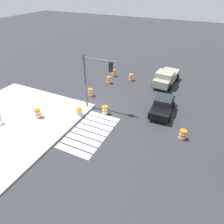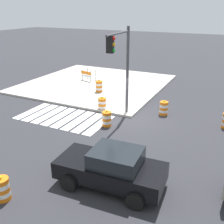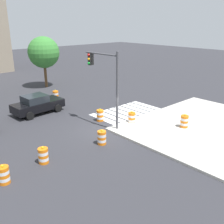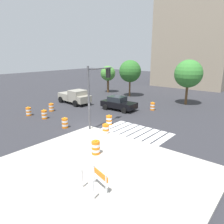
# 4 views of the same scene
# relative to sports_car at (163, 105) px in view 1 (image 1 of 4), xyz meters

# --- Properties ---
(ground_plane) EXTENTS (120.00, 120.00, 0.00)m
(ground_plane) POSITION_rel_sports_car_xyz_m (1.87, -6.71, -0.81)
(ground_plane) COLOR #2D2D33
(sidewalk_corner) EXTENTS (12.00, 12.00, 0.15)m
(sidewalk_corner) POSITION_rel_sports_car_xyz_m (7.87, -12.71, -0.74)
(sidewalk_corner) COLOR #BCB7AD
(sidewalk_corner) RESTS_ON ground
(crosswalk_stripes) EXTENTS (5.85, 3.20, 0.02)m
(crosswalk_stripes) POSITION_rel_sports_car_xyz_m (5.87, -4.91, -0.80)
(crosswalk_stripes) COLOR silver
(crosswalk_stripes) RESTS_ON ground
(sports_car) EXTENTS (4.41, 2.34, 1.63)m
(sports_car) POSITION_rel_sports_car_xyz_m (0.00, 0.00, 0.00)
(sports_car) COLOR black
(sports_car) RESTS_ON ground
(pickup_truck) EXTENTS (5.29, 2.66, 1.92)m
(pickup_truck) POSITION_rel_sports_car_xyz_m (-6.50, -1.22, 0.16)
(pickup_truck) COLOR gray
(pickup_truck) RESTS_ON ground
(traffic_barrel_near_corner) EXTENTS (0.56, 0.56, 1.02)m
(traffic_barrel_near_corner) POSITION_rel_sports_car_xyz_m (2.79, -5.01, -0.36)
(traffic_barrel_near_corner) COLOR orange
(traffic_barrel_near_corner) RESTS_ON ground
(traffic_barrel_crosswalk_end) EXTENTS (0.56, 0.56, 1.02)m
(traffic_barrel_crosswalk_end) POSITION_rel_sports_car_xyz_m (0.21, -8.26, -0.36)
(traffic_barrel_crosswalk_end) COLOR orange
(traffic_barrel_crosswalk_end) RESTS_ON ground
(traffic_barrel_median_near) EXTENTS (0.56, 0.56, 1.02)m
(traffic_barrel_median_near) POSITION_rel_sports_car_xyz_m (4.22, -7.11, -0.36)
(traffic_barrel_median_near) COLOR orange
(traffic_barrel_median_near) RESTS_ON ground
(traffic_barrel_median_far) EXTENTS (0.56, 0.56, 1.02)m
(traffic_barrel_median_far) POSITION_rel_sports_car_xyz_m (-5.75, -5.60, -0.36)
(traffic_barrel_median_far) COLOR orange
(traffic_barrel_median_far) RESTS_ON ground
(traffic_barrel_far_curb) EXTENTS (0.56, 0.56, 1.02)m
(traffic_barrel_far_curb) POSITION_rel_sports_car_xyz_m (3.27, 2.53, -0.36)
(traffic_barrel_far_curb) COLOR orange
(traffic_barrel_far_curb) RESTS_ON ground
(traffic_barrel_lane_center) EXTENTS (0.56, 0.56, 1.02)m
(traffic_barrel_lane_center) POSITION_rel_sports_car_xyz_m (-6.09, -8.31, -0.36)
(traffic_barrel_lane_center) COLOR orange
(traffic_barrel_lane_center) RESTS_ON ground
(traffic_barrel_opposite_curb) EXTENTS (0.56, 0.56, 1.02)m
(traffic_barrel_opposite_curb) POSITION_rel_sports_car_xyz_m (-3.72, -7.87, -0.36)
(traffic_barrel_opposite_curb) COLOR orange
(traffic_barrel_opposite_curb) RESTS_ON ground
(traffic_barrel_on_sidewalk) EXTENTS (0.56, 0.56, 1.02)m
(traffic_barrel_on_sidewalk) POSITION_rel_sports_car_xyz_m (6.28, -10.45, -0.21)
(traffic_barrel_on_sidewalk) COLOR orange
(traffic_barrel_on_sidewalk) RESTS_ON sidewalk_corner
(traffic_light_pole) EXTENTS (0.52, 3.29, 5.50)m
(traffic_light_pole) POSITION_rel_sports_car_xyz_m (2.40, -6.17, 3.10)
(traffic_light_pole) COLOR #4C4C51
(traffic_light_pole) RESTS_ON sidewalk_corner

